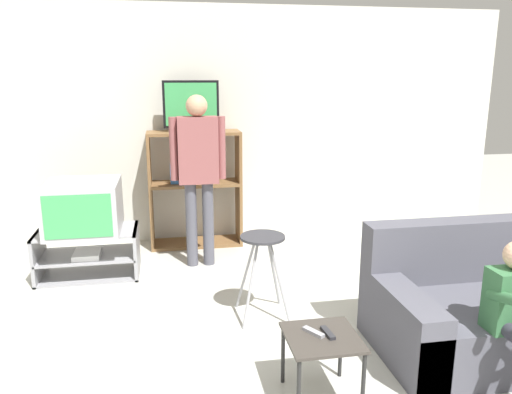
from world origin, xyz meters
name	(u,v)px	position (x,y,z in m)	size (l,w,h in m)	color
wall_back	(230,125)	(0.00, 3.95, 1.30)	(6.40, 0.06, 2.60)	beige
tv_stand	(88,253)	(-1.49, 2.96, 0.22)	(0.92, 0.51, 0.45)	#939399
television_main	(84,207)	(-1.49, 2.95, 0.68)	(0.65, 0.67, 0.46)	#B2B2B7
media_shelf	(195,188)	(-0.43, 3.69, 0.65)	(1.00, 0.37, 1.27)	brown
television_flat	(191,107)	(-0.45, 3.68, 1.52)	(0.59, 0.20, 0.53)	black
folding_stool	(263,252)	(-0.03, 1.87, 0.54)	(0.39, 0.39, 0.67)	#99999E
snack_table	(322,344)	(0.11, 0.80, 0.35)	(0.42, 0.42, 0.40)	#38332D
remote_control_black	(328,333)	(0.15, 0.81, 0.41)	(0.04, 0.14, 0.02)	#232328
remote_control_white	(313,332)	(0.07, 0.83, 0.41)	(0.04, 0.14, 0.02)	gray
couch	(484,310)	(1.39, 1.15, 0.27)	(1.51, 0.92, 0.84)	#4C4C56
person_standing_adult	(198,164)	(-0.43, 3.06, 1.02)	(0.53, 0.20, 1.68)	#4C4C56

